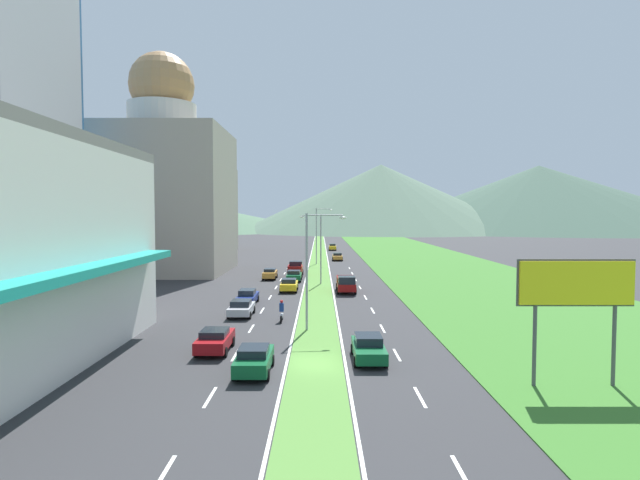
{
  "coord_description": "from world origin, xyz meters",
  "views": [
    {
      "loc": [
        0.24,
        -29.34,
        8.87
      ],
      "look_at": [
        0.3,
        54.14,
        4.62
      ],
      "focal_mm": 28.28,
      "sensor_mm": 36.0,
      "label": 1
    }
  ],
  "objects_px": {
    "billboard_roadside": "(576,289)",
    "car_5": "(215,340)",
    "car_0": "(247,297)",
    "street_lamp_far": "(318,232)",
    "car_3": "(368,348)",
    "car_1": "(337,257)",
    "pickup_truck_1": "(346,284)",
    "street_lamp_mid": "(318,244)",
    "motorcycle_rider": "(281,313)",
    "street_lamp_near": "(311,263)",
    "car_6": "(241,308)",
    "car_4": "(294,276)",
    "car_8": "(254,359)",
    "car_2": "(332,247)",
    "car_7": "(289,285)",
    "car_9": "(270,274)",
    "pickup_truck_0": "(295,269)"
  },
  "relations": [
    {
      "from": "car_3",
      "to": "motorcycle_rider",
      "type": "xyz_separation_m",
      "value": [
        -6.13,
        11.11,
        -0.03
      ]
    },
    {
      "from": "street_lamp_far",
      "to": "car_8",
      "type": "bearing_deg",
      "value": -93.1
    },
    {
      "from": "street_lamp_far",
      "to": "car_3",
      "type": "bearing_deg",
      "value": -86.8
    },
    {
      "from": "car_7",
      "to": "motorcycle_rider",
      "type": "xyz_separation_m",
      "value": [
        0.39,
        -16.35,
        -0.02
      ]
    },
    {
      "from": "billboard_roadside",
      "to": "car_0",
      "type": "bearing_deg",
      "value": 130.24
    },
    {
      "from": "billboard_roadside",
      "to": "car_1",
      "type": "relative_size",
      "value": 1.55
    },
    {
      "from": "street_lamp_near",
      "to": "car_3",
      "type": "bearing_deg",
      "value": -65.36
    },
    {
      "from": "car_0",
      "to": "car_6",
      "type": "distance_m",
      "value": 5.85
    },
    {
      "from": "street_lamp_near",
      "to": "motorcycle_rider",
      "type": "bearing_deg",
      "value": 127.83
    },
    {
      "from": "car_0",
      "to": "pickup_truck_1",
      "type": "relative_size",
      "value": 0.87
    },
    {
      "from": "street_lamp_mid",
      "to": "pickup_truck_1",
      "type": "bearing_deg",
      "value": -65.31
    },
    {
      "from": "car_0",
      "to": "car_3",
      "type": "height_order",
      "value": "car_3"
    },
    {
      "from": "street_lamp_near",
      "to": "car_8",
      "type": "height_order",
      "value": "street_lamp_near"
    },
    {
      "from": "car_2",
      "to": "car_7",
      "type": "distance_m",
      "value": 67.13
    },
    {
      "from": "billboard_roadside",
      "to": "car_0",
      "type": "relative_size",
      "value": 1.4
    },
    {
      "from": "car_2",
      "to": "car_5",
      "type": "distance_m",
      "value": 92.81
    },
    {
      "from": "car_2",
      "to": "car_8",
      "type": "xyz_separation_m",
      "value": [
        -6.79,
        -96.72,
        -0.02
      ]
    },
    {
      "from": "street_lamp_mid",
      "to": "car_3",
      "type": "xyz_separation_m",
      "value": [
        3.15,
        -33.43,
        -4.35
      ]
    },
    {
      "from": "street_lamp_near",
      "to": "pickup_truck_0",
      "type": "distance_m",
      "value": 34.85
    },
    {
      "from": "car_0",
      "to": "car_8",
      "type": "xyz_separation_m",
      "value": [
        3.48,
        -21.63,
        0.03
      ]
    },
    {
      "from": "street_lamp_far",
      "to": "car_7",
      "type": "height_order",
      "value": "street_lamp_far"
    },
    {
      "from": "car_1",
      "to": "car_8",
      "type": "distance_m",
      "value": 69.31
    },
    {
      "from": "street_lamp_mid",
      "to": "car_2",
      "type": "xyz_separation_m",
      "value": [
        3.3,
        60.83,
        -4.32
      ]
    },
    {
      "from": "car_6",
      "to": "car_2",
      "type": "bearing_deg",
      "value": -7.02
    },
    {
      "from": "car_7",
      "to": "pickup_truck_1",
      "type": "relative_size",
      "value": 0.76
    },
    {
      "from": "car_1",
      "to": "car_7",
      "type": "distance_m",
      "value": 39.64
    },
    {
      "from": "street_lamp_far",
      "to": "car_3",
      "type": "distance_m",
      "value": 59.4
    },
    {
      "from": "street_lamp_near",
      "to": "car_8",
      "type": "relative_size",
      "value": 2.06
    },
    {
      "from": "car_2",
      "to": "car_9",
      "type": "bearing_deg",
      "value": -10.14
    },
    {
      "from": "car_1",
      "to": "pickup_truck_1",
      "type": "relative_size",
      "value": 0.79
    },
    {
      "from": "street_lamp_near",
      "to": "car_6",
      "type": "relative_size",
      "value": 2.11
    },
    {
      "from": "street_lamp_near",
      "to": "car_6",
      "type": "height_order",
      "value": "street_lamp_near"
    },
    {
      "from": "street_lamp_far",
      "to": "car_7",
      "type": "xyz_separation_m",
      "value": [
        -3.22,
        -31.64,
        -4.94
      ]
    },
    {
      "from": "street_lamp_mid",
      "to": "car_5",
      "type": "bearing_deg",
      "value": -101.84
    },
    {
      "from": "motorcycle_rider",
      "to": "car_0",
      "type": "bearing_deg",
      "value": 26.33
    },
    {
      "from": "billboard_roadside",
      "to": "car_5",
      "type": "distance_m",
      "value": 21.39
    },
    {
      "from": "street_lamp_mid",
      "to": "car_3",
      "type": "distance_m",
      "value": 33.86
    },
    {
      "from": "car_4",
      "to": "car_5",
      "type": "distance_m",
      "value": 34.6
    },
    {
      "from": "car_8",
      "to": "motorcycle_rider",
      "type": "xyz_separation_m",
      "value": [
        0.51,
        13.57,
        -0.04
      ]
    },
    {
      "from": "car_0",
      "to": "car_8",
      "type": "relative_size",
      "value": 1.08
    },
    {
      "from": "car_4",
      "to": "car_8",
      "type": "distance_m",
      "value": 38.87
    },
    {
      "from": "car_5",
      "to": "pickup_truck_1",
      "type": "relative_size",
      "value": 0.81
    },
    {
      "from": "street_lamp_near",
      "to": "motorcycle_rider",
      "type": "distance_m",
      "value": 6.06
    },
    {
      "from": "pickup_truck_0",
      "to": "pickup_truck_1",
      "type": "height_order",
      "value": "same"
    },
    {
      "from": "street_lamp_near",
      "to": "street_lamp_far",
      "type": "bearing_deg",
      "value": 89.66
    },
    {
      "from": "street_lamp_near",
      "to": "car_6",
      "type": "bearing_deg",
      "value": 138.64
    },
    {
      "from": "car_0",
      "to": "car_4",
      "type": "bearing_deg",
      "value": -12.17
    },
    {
      "from": "street_lamp_near",
      "to": "billboard_roadside",
      "type": "xyz_separation_m",
      "value": [
        13.72,
        -12.59,
        -0.11
      ]
    },
    {
      "from": "car_3",
      "to": "motorcycle_rider",
      "type": "bearing_deg",
      "value": -151.12
    },
    {
      "from": "billboard_roadside",
      "to": "car_5",
      "type": "relative_size",
      "value": 1.51
    }
  ]
}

